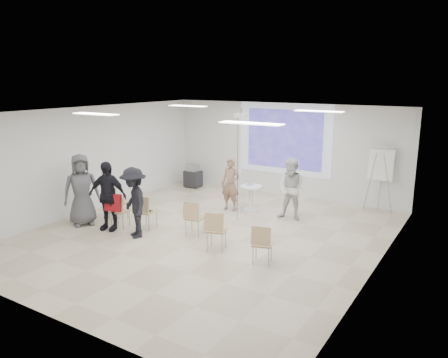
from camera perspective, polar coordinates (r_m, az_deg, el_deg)
The scene contains 30 objects.
floor at distance 10.87m, azimuth -2.24°, elevation -7.50°, with size 8.00×9.00×0.10m, color beige.
ceiling at distance 10.21m, azimuth -2.40°, elevation 9.03°, with size 8.00×9.00×0.10m, color white.
wall_back at distance 14.36m, azimuth 7.94°, elevation 3.83°, with size 8.00×0.10×3.00m, color silver.
wall_left at distance 13.10m, azimuth -17.17°, elevation 2.50°, with size 0.10×9.00×3.00m, color silver.
wall_right at distance 8.88m, azimuth 19.90°, elevation -2.51°, with size 0.10×9.00×3.00m, color silver.
projection_halo at distance 14.25m, azimuth 7.88°, elevation 5.19°, with size 3.20×0.01×2.30m, color silver.
projection_image at distance 14.23m, azimuth 7.85°, elevation 5.18°, with size 2.60×0.01×1.90m, color #382E9F.
pedestal_table at distance 12.63m, azimuth 3.55°, elevation -2.29°, with size 0.69×0.69×0.77m.
player_left at distance 12.58m, azimuth 0.85°, elevation -0.24°, with size 0.64×0.43×1.75m, color #946F5A.
player_right at distance 11.86m, azimuth 8.90°, elevation -0.92°, with size 0.90×0.72×1.87m, color white.
controller_left at distance 12.64m, azimuth 2.14°, elevation 1.11°, with size 0.04×0.12×0.04m, color white.
controller_right at distance 12.08m, azimuth 8.64°, elevation 0.93°, with size 0.04×0.12×0.04m, color white.
chair_far_left at distance 12.11m, azimuth -14.03°, elevation -2.75°, with size 0.51×0.54×0.93m.
chair_left_mid at distance 11.43m, azimuth -13.63°, elevation -3.83°, with size 0.51×0.53×0.87m.
chair_left_inner at distance 11.23m, azimuth -10.25°, elevation -3.94°, with size 0.45×0.48×0.89m.
chair_center at distance 10.61m, azimuth -4.02°, elevation -4.80°, with size 0.48×0.51×0.88m.
chair_right_inner at distance 9.70m, azimuth -1.11°, elevation -6.38°, with size 0.54×0.56×0.91m.
chair_right_far at distance 9.03m, azimuth 4.96°, elevation -8.14°, with size 0.50×0.52×0.86m.
red_jacket at distance 11.29m, azimuth -14.28°, elevation -3.00°, with size 0.46×0.10×0.44m, color #B1151F.
laptop at distance 11.31m, azimuth -9.94°, elevation -4.05°, with size 0.33×0.24×0.03m, color black.
audience_left at distance 11.31m, azimuth -15.02°, elevation -1.50°, with size 1.17×0.70×2.02m, color black.
audience_mid at distance 10.63m, azimuth -11.71°, elevation -2.45°, with size 1.26×0.69×1.95m, color black.
audience_outer at distance 11.86m, azimuth -18.15°, elevation -0.83°, with size 1.03×0.68×2.10m, color #57575C.
flipchart_easel at distance 13.14m, azimuth 19.83°, elevation 1.83°, with size 0.81×0.61×1.88m.
av_cart at distance 15.43m, azimuth -4.07°, elevation 0.32°, with size 0.55×0.44×0.82m.
ceiling_projector at distance 11.45m, azimuth 2.27°, elevation 7.64°, with size 0.30×0.25×3.00m.
fluor_panel_nw at distance 13.00m, azimuth -4.77°, elevation 9.49°, with size 1.20×0.30×0.02m, color white.
fluor_panel_ne at distance 11.09m, azimuth 12.28°, elevation 8.65°, with size 1.20×0.30×0.02m, color white.
fluor_panel_sw at distance 10.40m, azimuth -16.43°, elevation 8.15°, with size 1.20×0.30×0.02m, color white.
fluor_panel_se at distance 7.90m, azimuth 3.55°, elevation 7.27°, with size 1.20×0.30×0.02m, color white.
Camera 1 is at (5.73, -8.42, 3.75)m, focal length 35.00 mm.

